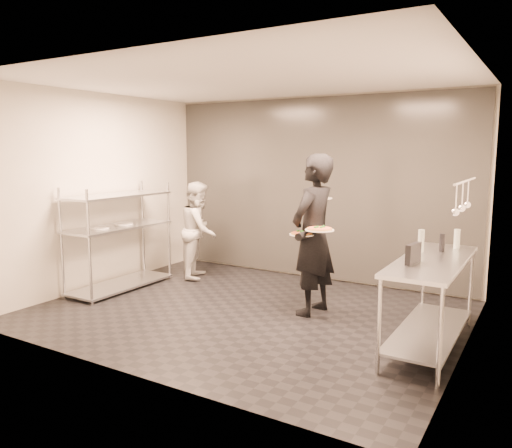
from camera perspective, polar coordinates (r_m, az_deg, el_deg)
The scene contains 13 objects.
room_shell at distance 7.00m, azimuth 3.95°, elevation 3.63°, with size 5.00×4.00×2.80m.
pass_rack at distance 7.42m, azimuth -15.40°, elevation -1.30°, with size 0.60×1.60×1.50m.
prep_counter at distance 5.32m, azimuth 19.37°, elevation -6.89°, with size 0.60×1.80×0.92m.
utensil_rail at distance 5.12m, azimuth 22.59°, elevation 2.85°, with size 0.07×1.20×0.31m.
waiter at distance 6.05m, azimuth 6.55°, elevation -1.26°, with size 0.71×0.47×1.95m, color black.
chef at distance 7.84m, azimuth -6.52°, elevation -0.67°, with size 0.73×0.57×1.50m, color beige.
pizza_plate_near at distance 5.93m, azimuth 5.25°, elevation -1.11°, with size 0.30×0.30×0.05m.
pizza_plate_far at distance 5.76m, azimuth 7.29°, elevation -0.59°, with size 0.33×0.33×0.05m.
salad_plate at distance 6.33m, azimuth 7.44°, elevation 3.11°, with size 0.28×0.28×0.07m.
pos_monitor at distance 4.97m, azimuth 17.53°, elevation -3.24°, with size 0.05×0.27×0.19m, color black.
bottle_green at distance 5.54m, azimuth 18.35°, elevation -1.84°, with size 0.07×0.07×0.24m, color #8F9C90.
bottle_clear at distance 5.87m, azimuth 21.97°, elevation -1.59°, with size 0.06×0.06×0.21m, color #8F9C90.
bottle_dark at distance 5.63m, azimuth 20.49°, elevation -2.02°, with size 0.06×0.06×0.19m, color black.
Camera 1 is at (3.15, -5.04, 1.99)m, focal length 35.00 mm.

